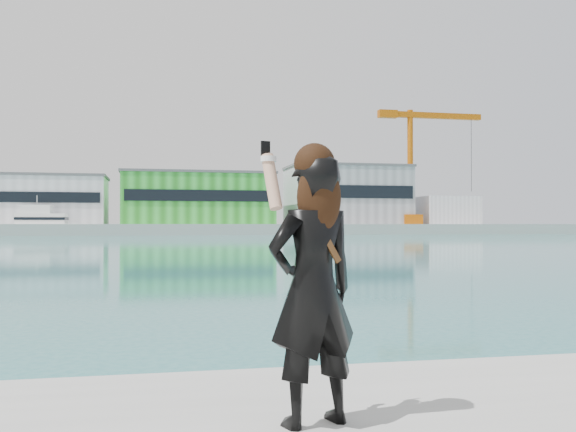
# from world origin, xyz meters

# --- Properties ---
(far_quay) EXTENTS (320.00, 40.00, 2.00)m
(far_quay) POSITION_xyz_m (0.00, 130.00, 1.00)
(far_quay) COLOR #9E9E99
(far_quay) RESTS_ON ground
(warehouse_white) EXTENTS (24.48, 15.35, 9.50)m
(warehouse_white) POSITION_xyz_m (-22.00, 127.98, 6.76)
(warehouse_white) COLOR silver
(warehouse_white) RESTS_ON far_quay
(warehouse_green) EXTENTS (30.60, 16.36, 10.50)m
(warehouse_green) POSITION_xyz_m (8.00, 127.98, 7.26)
(warehouse_green) COLOR #279224
(warehouse_green) RESTS_ON far_quay
(warehouse_grey_right) EXTENTS (25.50, 15.35, 12.50)m
(warehouse_grey_right) POSITION_xyz_m (40.00, 127.98, 8.26)
(warehouse_grey_right) COLOR gray
(warehouse_grey_right) RESTS_ON far_quay
(ancillary_shed) EXTENTS (12.00, 10.00, 6.00)m
(ancillary_shed) POSITION_xyz_m (62.00, 126.00, 5.00)
(ancillary_shed) COLOR silver
(ancillary_shed) RESTS_ON far_quay
(dock_crane) EXTENTS (23.00, 4.00, 24.00)m
(dock_crane) POSITION_xyz_m (53.20, 122.00, 15.07)
(dock_crane) COLOR #C95E0B
(dock_crane) RESTS_ON far_quay
(flagpole_right) EXTENTS (1.28, 0.16, 8.00)m
(flagpole_right) POSITION_xyz_m (22.09, 121.00, 6.54)
(flagpole_right) COLOR silver
(flagpole_right) RESTS_ON far_quay
(motor_yacht) EXTENTS (15.54, 5.24, 7.14)m
(motor_yacht) POSITION_xyz_m (-20.08, 117.76, 2.01)
(motor_yacht) COLOR white
(motor_yacht) RESTS_ON ground
(buoy_near) EXTENTS (0.50, 0.50, 0.50)m
(buoy_near) POSITION_xyz_m (15.62, 57.46, 0.00)
(buoy_near) COLOR #D9C30B
(buoy_near) RESTS_ON ground
(woman) EXTENTS (0.66, 0.53, 1.67)m
(woman) POSITION_xyz_m (-0.13, -0.53, 1.65)
(woman) COLOR black
(woman) RESTS_ON near_quay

